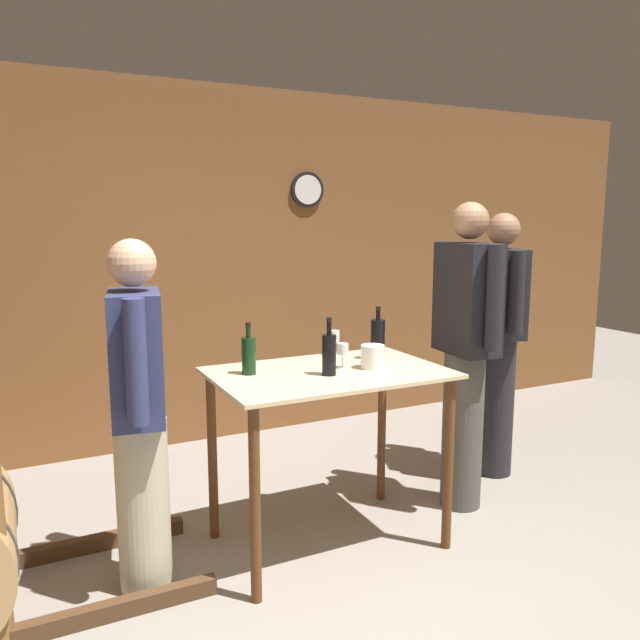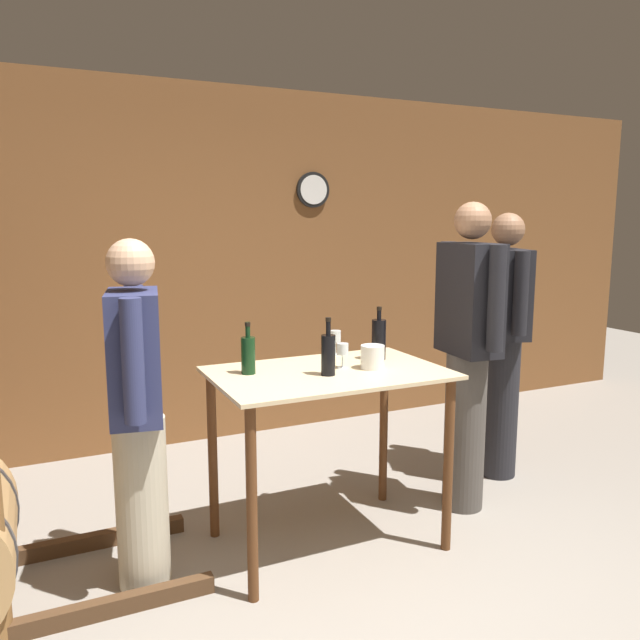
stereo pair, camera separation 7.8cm
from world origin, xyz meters
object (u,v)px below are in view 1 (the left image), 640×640
object	(u,v)px
person_visitor_with_scarf	(465,349)
person_visitor_bearded	(139,410)
person_host	(498,339)
wine_glass_near_left	(343,350)
ice_bucket	(373,357)
wine_bottle_left	(329,353)
wine_bottle_center	(378,338)
wine_bottle_far_left	(249,354)
wine_glass_near_center	(334,337)

from	to	relation	value
person_visitor_with_scarf	person_visitor_bearded	distance (m)	1.88
person_host	person_visitor_bearded	xyz separation A→B (m)	(-2.39, -0.32, -0.07)
wine_glass_near_left	ice_bucket	size ratio (longest dim) A/B	1.06
wine_glass_near_left	person_visitor_bearded	bearing A→B (deg)	-179.54
wine_bottle_left	person_host	xyz separation A→B (m)	(1.47, 0.41, -0.12)
wine_bottle_center	wine_glass_near_left	bearing A→B (deg)	-160.16
ice_bucket	wine_glass_near_left	bearing A→B (deg)	151.06
person_visitor_bearded	wine_bottle_center	bearing A→B (deg)	4.65
wine_bottle_far_left	ice_bucket	xyz separation A→B (m)	(0.62, -0.17, -0.04)
person_visitor_with_scarf	person_visitor_bearded	world-z (taller)	person_visitor_with_scarf
wine_bottle_far_left	person_visitor_bearded	bearing A→B (deg)	-169.79
wine_bottle_left	ice_bucket	distance (m)	0.27
wine_glass_near_left	person_visitor_with_scarf	distance (m)	0.83
wine_glass_near_center	ice_bucket	bearing A→B (deg)	-86.21
ice_bucket	wine_bottle_center	bearing A→B (deg)	51.59
person_visitor_bearded	person_visitor_with_scarf	bearing A→B (deg)	0.84
wine_glass_near_left	ice_bucket	distance (m)	0.16
ice_bucket	person_visitor_bearded	size ratio (longest dim) A/B	0.08
wine_bottle_left	person_host	world-z (taller)	person_host
wine_bottle_center	ice_bucket	distance (m)	0.23
wine_bottle_center	person_host	size ratio (longest dim) A/B	0.17
wine_bottle_center	wine_glass_near_center	distance (m)	0.26
wine_bottle_far_left	wine_glass_near_center	world-z (taller)	wine_bottle_far_left
person_host	ice_bucket	bearing A→B (deg)	-162.29
wine_bottle_far_left	wine_glass_near_left	bearing A→B (deg)	-10.90
person_visitor_with_scarf	person_host	bearing A→B (deg)	29.40
ice_bucket	person_host	xyz separation A→B (m)	(1.20, 0.38, -0.07)
wine_glass_near_left	person_visitor_with_scarf	xyz separation A→B (m)	(0.83, 0.02, -0.08)
wine_bottle_far_left	person_visitor_bearded	world-z (taller)	person_visitor_bearded
wine_bottle_left	wine_bottle_center	distance (m)	0.45
ice_bucket	wine_bottle_far_left	bearing A→B (deg)	164.79
wine_glass_near_left	wine_bottle_center	bearing A→B (deg)	19.84
wine_bottle_center	wine_bottle_far_left	bearing A→B (deg)	-179.55
wine_bottle_left	ice_bucket	xyz separation A→B (m)	(0.27, 0.03, -0.05)
person_host	person_visitor_bearded	size ratio (longest dim) A/B	1.08
wine_bottle_center	wine_glass_near_left	world-z (taller)	wine_bottle_center
wine_bottle_far_left	wine_bottle_center	size ratio (longest dim) A/B	0.89
person_host	person_visitor_bearded	world-z (taller)	person_host
person_visitor_bearded	wine_bottle_left	bearing A→B (deg)	-5.85
wine_glass_near_left	person_host	distance (m)	1.38
wine_glass_near_center	person_host	size ratio (longest dim) A/B	0.08
ice_bucket	person_visitor_with_scarf	distance (m)	0.70
wine_bottle_center	person_visitor_bearded	distance (m)	1.34
wine_bottle_left	person_host	bearing A→B (deg)	15.60
wine_bottle_left	wine_bottle_far_left	bearing A→B (deg)	150.96
wine_bottle_left	person_visitor_bearded	bearing A→B (deg)	174.15
wine_glass_near_left	ice_bucket	world-z (taller)	wine_glass_near_left
wine_bottle_center	wine_glass_near_center	xyz separation A→B (m)	(-0.16, 0.21, -0.02)
person_host	person_visitor_with_scarf	bearing A→B (deg)	-150.60
wine_glass_near_left	person_host	size ratio (longest dim) A/B	0.08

